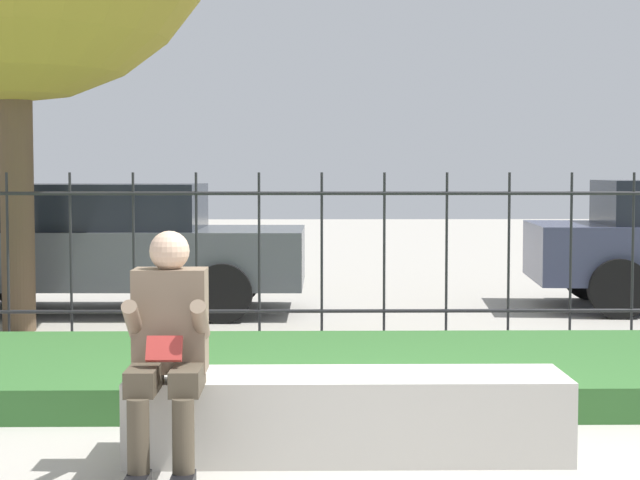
# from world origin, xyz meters

# --- Properties ---
(ground_plane) EXTENTS (60.00, 60.00, 0.00)m
(ground_plane) POSITION_xyz_m (0.00, 0.00, 0.00)
(ground_plane) COLOR #A8A399
(stone_bench) EXTENTS (2.39, 0.59, 0.46)m
(stone_bench) POSITION_xyz_m (-0.21, 0.00, 0.20)
(stone_bench) COLOR beige
(stone_bench) RESTS_ON ground_plane
(person_seated_reader) EXTENTS (0.42, 0.73, 1.26)m
(person_seated_reader) POSITION_xyz_m (-1.15, -0.33, 0.69)
(person_seated_reader) COLOR black
(person_seated_reader) RESTS_ON ground_plane
(grass_berm) EXTENTS (9.87, 2.45, 0.23)m
(grass_berm) POSITION_xyz_m (0.00, 1.92, 0.11)
(grass_berm) COLOR #33662D
(grass_berm) RESTS_ON ground_plane
(iron_fence) EXTENTS (7.87, 0.03, 1.56)m
(iron_fence) POSITION_xyz_m (-0.00, 3.77, 0.82)
(iron_fence) COLOR #232326
(iron_fence) RESTS_ON ground_plane
(car_parked_left) EXTENTS (4.35, 2.01, 1.44)m
(car_parked_left) POSITION_xyz_m (-2.65, 6.14, 0.76)
(car_parked_left) COLOR #4C5156
(car_parked_left) RESTS_ON ground_plane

